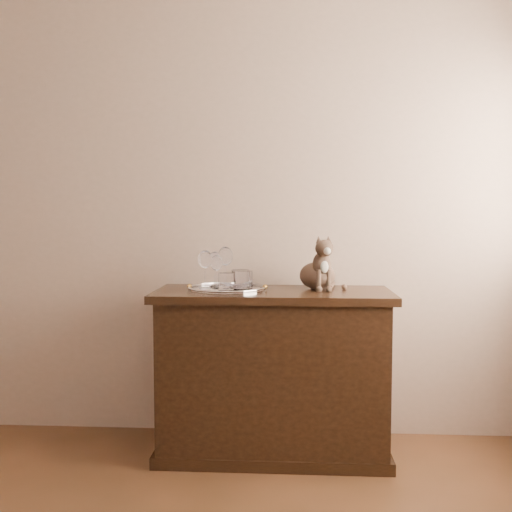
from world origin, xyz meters
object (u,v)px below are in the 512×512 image
Objects in this scene: tray at (227,289)px; wine_glass_d at (217,271)px; tumbler_b at (226,282)px; sideboard at (273,373)px; tumbler_a at (240,280)px; wine_glass_c at (205,269)px; cat at (317,262)px; wine_glass_b at (225,267)px; tumbler_c at (244,280)px; wine_glass_a at (215,269)px.

wine_glass_d is at bearing 159.07° from tray.
tumbler_b is (0.06, -0.11, -0.04)m from wine_glass_d.
tumbler_a reaches higher than sideboard.
sideboard is 11.92× the size of tumbler_a.
tumbler_b reaches higher than tray.
wine_glass_c is at bearing 165.22° from tumbler_a.
wine_glass_d is 1.69× the size of tumbler_a.
wine_glass_b is at bearing 162.90° from cat.
wine_glass_b reaches higher than tumbler_b.
tumbler_c is (-0.14, -0.00, 0.48)m from sideboard.
tumbler_c is at bearing 176.74° from cat.
cat reaches higher than wine_glass_b.
wine_glass_b reaches higher than wine_glass_a.
wine_glass_d is 0.15m from tumbler_a.
tumbler_a is 1.10× the size of tumbler_c.
tumbler_c is at bearing -6.22° from wine_glass_c.
wine_glass_b reaches higher than wine_glass_d.
wine_glass_b is 0.48m from cat.
tray is at bearing -2.36° from wine_glass_c.
tray is 4.53× the size of tumbler_b.
wine_glass_c is 2.22× the size of tumbler_b.
wine_glass_a is at bearing 64.44° from wine_glass_c.
tumbler_c is at bearing -14.94° from wine_glass_d.
wine_glass_d reaches higher than tumbler_c.
wine_glass_a is (-0.31, 0.10, 0.53)m from sideboard.
cat is at bearing 5.15° from wine_glass_d.
wine_glass_b is 0.12m from wine_glass_c.
tumbler_c is 0.33× the size of cat.
wine_glass_a reaches higher than tumbler_a.
tumbler_a is 1.14× the size of tumbler_b.
wine_glass_a is 0.07m from wine_glass_d.
sideboard is at bearing 1.88° from tumbler_c.
tray is at bearing 148.40° from tumbler_a.
tumbler_a is (0.15, -0.13, -0.04)m from wine_glass_a.
tray is 1.90× the size of wine_glass_b.
wine_glass_c is 1.95× the size of tumbler_a.
wine_glass_d is at bearing 152.87° from tumbler_a.
sideboard is 13.09× the size of tumbler_c.
tumbler_c is 0.39m from cat.
wine_glass_b is at bearing 102.78° from tray.
wine_glass_d is 1.86× the size of tumbler_c.
wine_glass_a is at bearing 114.69° from tumbler_b.
tumbler_a is at bearing -27.13° from wine_glass_d.
wine_glass_b is 0.15m from tumbler_c.
tumbler_b is at bearing -140.39° from tumbler_c.
tumbler_c is at bearing 55.06° from tumbler_a.
wine_glass_c reaches higher than tumbler_c.
tumbler_b is 0.96× the size of tumbler_c.
sideboard is at bearing -3.11° from tray.
wine_glass_b reaches higher than tumbler_a.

